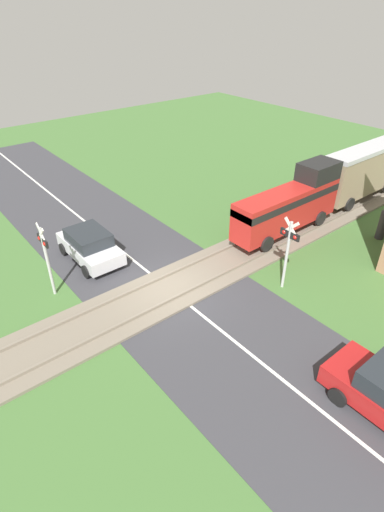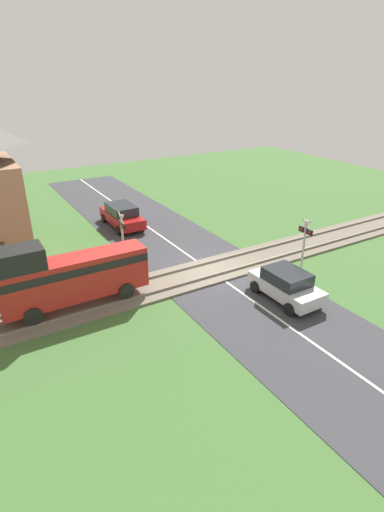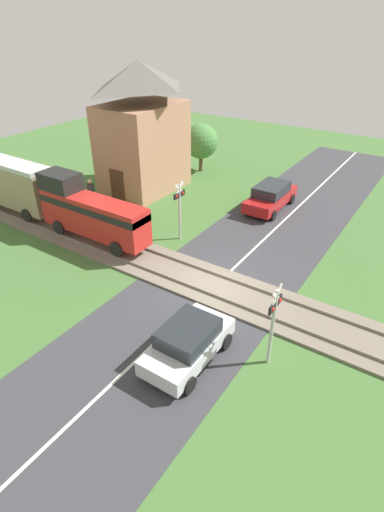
# 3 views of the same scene
# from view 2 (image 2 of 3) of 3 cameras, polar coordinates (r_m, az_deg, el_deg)

# --- Properties ---
(ground_plane) EXTENTS (60.00, 60.00, 0.00)m
(ground_plane) POSITION_cam_2_polar(r_m,az_deg,el_deg) (21.61, 2.72, -2.22)
(ground_plane) COLOR #426B33
(road_surface) EXTENTS (48.00, 6.40, 0.02)m
(road_surface) POSITION_cam_2_polar(r_m,az_deg,el_deg) (21.61, 2.72, -2.20)
(road_surface) COLOR #38383D
(road_surface) RESTS_ON ground_plane
(track_bed) EXTENTS (2.80, 48.00, 0.24)m
(track_bed) POSITION_cam_2_polar(r_m,az_deg,el_deg) (21.58, 2.72, -2.06)
(track_bed) COLOR #756B5B
(track_bed) RESTS_ON ground_plane
(car_near_crossing) EXTENTS (3.65, 1.85, 1.47)m
(car_near_crossing) POSITION_cam_2_polar(r_m,az_deg,el_deg) (19.22, 13.29, -3.96)
(car_near_crossing) COLOR silver
(car_near_crossing) RESTS_ON ground_plane
(car_far_side) EXTENTS (4.42, 1.90, 1.56)m
(car_far_side) POSITION_cam_2_polar(r_m,az_deg,el_deg) (28.22, -9.99, 5.76)
(car_far_side) COLOR #A81919
(car_far_side) RESTS_ON ground_plane
(crossing_signal_west_approach) EXTENTS (0.90, 0.18, 3.19)m
(crossing_signal_west_approach) POSITION_cam_2_polar(r_m,az_deg,el_deg) (21.13, 15.78, 2.27)
(crossing_signal_west_approach) COLOR #B7B7B7
(crossing_signal_west_approach) RESTS_ON ground_plane
(crossing_signal_east_approach) EXTENTS (0.90, 0.18, 3.19)m
(crossing_signal_east_approach) POSITION_cam_2_polar(r_m,az_deg,el_deg) (21.48, -9.93, 3.21)
(crossing_signal_east_approach) COLOR #B7B7B7
(crossing_signal_east_approach) RESTS_ON ground_plane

